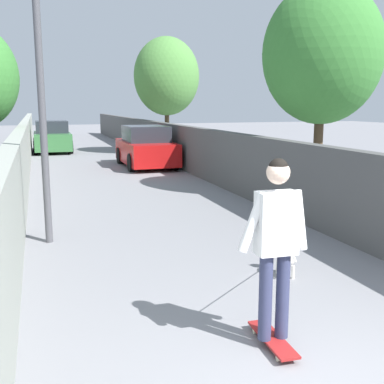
{
  "coord_description": "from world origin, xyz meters",
  "views": [
    {
      "loc": [
        -2.79,
        2.29,
        2.34
      ],
      "look_at": [
        4.05,
        0.06,
        1.0
      ],
      "focal_mm": 44.28,
      "sensor_mm": 36.0,
      "label": 1
    }
  ],
  "objects": [
    {
      "name": "ground_plane",
      "position": [
        14.0,
        0.0,
        0.0
      ],
      "size": [
        80.0,
        80.0,
        0.0
      ],
      "primitive_type": "plane",
      "color": "gray"
    },
    {
      "name": "tree_right_mid",
      "position": [
        7.5,
        -4.39,
        3.53
      ],
      "size": [
        2.9,
        2.9,
        5.23
      ],
      "color": "#473523",
      "rests_on": "ground"
    },
    {
      "name": "car_near",
      "position": [
        14.74,
        -1.59,
        0.71
      ],
      "size": [
        3.82,
        1.8,
        1.54
      ],
      "color": "#B71414",
      "rests_on": "ground"
    },
    {
      "name": "dog",
      "position": [
        2.74,
        -0.85,
        0.28
      ],
      "size": [
        1.99,
        1.19,
        1.06
      ],
      "color": "white",
      "rests_on": "ground"
    },
    {
      "name": "skateboard",
      "position": [
        1.05,
        0.21,
        0.07
      ],
      "size": [
        0.81,
        0.24,
        0.08
      ],
      "color": "maroon",
      "rests_on": "ground"
    },
    {
      "name": "lamp_post",
      "position": [
        5.43,
        2.19,
        2.99
      ],
      "size": [
        0.36,
        0.36,
        4.39
      ],
      "color": "#4C4C51",
      "rests_on": "ground"
    },
    {
      "name": "wall_left",
      "position": [
        12.0,
        2.74,
        0.82
      ],
      "size": [
        48.0,
        0.3,
        1.65
      ],
      "primitive_type": "cube",
      "color": "#999E93",
      "rests_on": "ground"
    },
    {
      "name": "fence_right",
      "position": [
        12.0,
        -2.74,
        0.79
      ],
      "size": [
        48.0,
        0.3,
        1.58
      ],
      "primitive_type": "cube",
      "color": "#4C4C4C",
      "rests_on": "ground"
    },
    {
      "name": "person_skateboarder",
      "position": [
        1.05,
        0.21,
        1.12
      ],
      "size": [
        0.24,
        0.71,
        1.77
      ],
      "color": "#333859",
      "rests_on": "skateboard"
    },
    {
      "name": "tree_right_far",
      "position": [
        19.0,
        -3.57,
        3.6
      ],
      "size": [
        3.03,
        3.03,
        5.4
      ],
      "color": "#473523",
      "rests_on": "ground"
    },
    {
      "name": "car_far",
      "position": [
        21.71,
        1.59,
        0.71
      ],
      "size": [
        3.81,
        1.8,
        1.54
      ],
      "color": "#336B38",
      "rests_on": "ground"
    }
  ]
}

